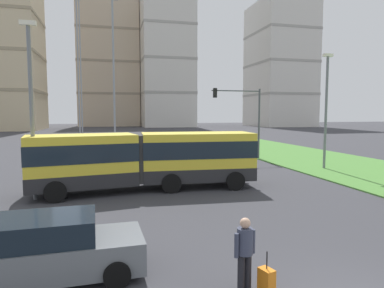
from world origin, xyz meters
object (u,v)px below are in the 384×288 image
Objects in this scene: streetlight_left at (31,103)px; apartment_tower_westcentre at (108,65)px; traffic_light_far_right at (244,111)px; apartment_tower_centre at (166,63)px; car_grey_wagon at (50,249)px; streetlight_median at (326,106)px; articulated_bus at (146,159)px; car_silver_hatch at (95,160)px; rolling_suitcase at (266,281)px; apartment_tower_eastcentre at (280,66)px; pedestrian_crossing at (245,250)px.

apartment_tower_westcentre reaches higher than streetlight_left.
apartment_tower_centre is at bearing 85.40° from traffic_light_far_right.
car_grey_wagon is 21.33m from streetlight_median.
articulated_bus is 95.59m from apartment_tower_westcentre.
rolling_suitcase is (4.33, -18.18, -0.44)m from car_silver_hatch.
streetlight_median is at bearing 50.91° from rolling_suitcase.
rolling_suitcase is 0.03× the size of apartment_tower_eastcentre.
streetlight_median reaches higher than articulated_bus.
apartment_tower_westcentre is 1.03× the size of apartment_tower_eastcentre.
apartment_tower_westcentre is at bearing 88.81° from car_grey_wagon.
articulated_bus reaches higher than rolling_suitcase.
apartment_tower_eastcentre is at bearing 58.61° from car_grey_wagon.
car_grey_wagon is 105.04m from apartment_tower_eastcentre.
apartment_tower_eastcentre is (49.53, 90.08, 17.77)m from pedestrian_crossing.
car_silver_hatch is 0.54× the size of streetlight_left.
car_silver_hatch is at bearing 103.39° from rolling_suitcase.
traffic_light_far_right is at bearing 45.36° from articulated_bus.
streetlight_left is (-1.96, 8.39, 3.80)m from car_grey_wagon.
articulated_bus is 0.32× the size of apartment_tower_eastcentre.
apartment_tower_eastcentre reaches higher than car_grey_wagon.
streetlight_median is 85.48m from apartment_tower_eastcentre.
traffic_light_far_right is 0.75× the size of streetlight_median.
streetlight_left is 1.00× the size of streetlight_median.
car_grey_wagon is 98.32m from apartment_tower_centre.
apartment_tower_eastcentre is at bearing 61.47° from rolling_suitcase.
articulated_bus is 1.95× the size of traffic_light_far_right.
apartment_tower_westcentre reaches higher than traffic_light_far_right.
pedestrian_crossing is 12.47m from streetlight_left.
streetlight_median is (18.68, 4.30, 0.02)m from streetlight_left.
articulated_bus is at bearing -134.64° from traffic_light_far_right.
pedestrian_crossing is 22.55m from traffic_light_far_right.
apartment_tower_centre reaches higher than pedestrian_crossing.
pedestrian_crossing is 0.28× the size of traffic_light_far_right.
streetlight_left is 98.56m from apartment_tower_eastcentre.
articulated_bus is 88.69m from apartment_tower_centre.
car_grey_wagon is 0.54× the size of streetlight_left.
rolling_suitcase is 0.03× the size of apartment_tower_westcentre.
car_silver_hatch is 0.12× the size of apartment_tower_centre.
articulated_bus is 6.13m from streetlight_left.
apartment_tower_westcentre is at bearing 91.47° from rolling_suitcase.
apartment_tower_westcentre is (4.10, 94.70, 14.75)m from streetlight_left.
articulated_bus is at bearing -122.54° from apartment_tower_eastcentre.
traffic_light_far_right is at bearing 68.64° from rolling_suitcase.
rolling_suitcase is 0.12× the size of streetlight_left.
apartment_tower_centre is at bearing 79.61° from articulated_bus.
car_grey_wagon is 104.77m from apartment_tower_westcentre.
car_silver_hatch is (-2.88, 7.08, -0.90)m from articulated_bus.
traffic_light_far_right is (8.13, 20.80, 3.96)m from rolling_suitcase.
pedestrian_crossing is 0.21× the size of streetlight_left.
apartment_tower_eastcentre is at bearing 61.19° from pedestrian_crossing.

